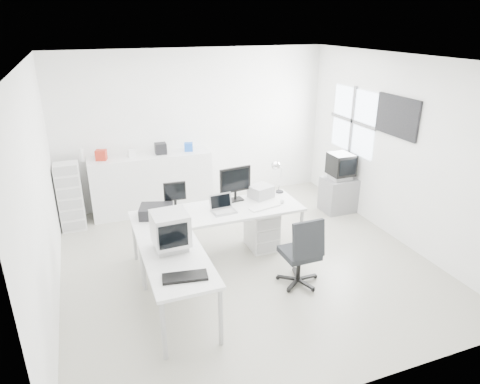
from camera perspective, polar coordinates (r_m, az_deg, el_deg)
name	(u,v)px	position (r m, az deg, el deg)	size (l,w,h in m)	color
floor	(245,261)	(6.27, 0.66, -9.15)	(5.00, 5.00, 0.01)	silver
ceiling	(246,59)	(5.38, 0.79, 17.28)	(5.00, 5.00, 0.01)	white
back_wall	(196,128)	(7.96, -5.94, 8.52)	(5.00, 0.02, 2.80)	white
left_wall	(40,195)	(5.35, -25.10, -0.35)	(0.02, 5.00, 2.80)	white
right_wall	(399,150)	(6.94, 20.39, 5.23)	(0.02, 5.00, 2.80)	white
window	(353,121)	(7.79, 14.80, 9.14)	(0.02, 1.20, 1.10)	white
wall_picture	(397,116)	(6.88, 20.22, 9.43)	(0.04, 0.90, 0.60)	black
main_desk	(219,234)	(6.20, -2.86, -5.59)	(2.40, 0.80, 0.75)	silver
side_desk	(178,287)	(5.10, -8.24, -12.49)	(0.70, 1.40, 0.75)	silver
drawer_pedestal	(262,229)	(6.49, 2.92, -4.96)	(0.40, 0.50, 0.60)	silver
inkjet_printer	(156,211)	(5.91, -11.11, -2.54)	(0.43, 0.34, 0.15)	black
lcd_monitor_small	(175,196)	(6.05, -8.66, -0.58)	(0.31, 0.18, 0.39)	black
lcd_monitor_large	(235,184)	(6.26, -0.63, 1.05)	(0.49, 0.20, 0.51)	black
laptop	(224,205)	(5.91, -2.19, -1.70)	(0.35, 0.36, 0.24)	#B7B7BA
white_keyboard	(265,207)	(6.11, 3.32, -1.99)	(0.47, 0.15, 0.02)	silver
white_mouse	(282,201)	(6.26, 5.65, -1.22)	(0.07, 0.07, 0.07)	silver
laser_printer	(261,192)	(6.43, 2.82, 0.06)	(0.32, 0.28, 0.18)	#A0A0A0
desk_lamp	(280,178)	(6.58, 5.36, 1.93)	(0.16, 0.16, 0.49)	silver
crt_monitor	(171,233)	(5.01, -9.24, -5.46)	(0.36, 0.36, 0.41)	#B7B7BA
black_keyboard	(185,277)	(4.56, -7.35, -11.15)	(0.47, 0.19, 0.03)	black
office_chair	(300,250)	(5.60, 7.94, -7.62)	(0.57, 0.57, 0.99)	#222427
tv_cabinet	(338,195)	(7.91, 12.98, -0.34)	(0.57, 0.46, 0.62)	slate
crt_tv	(341,167)	(7.73, 13.31, 3.33)	(0.50, 0.48, 0.45)	black
sideboard	(152,183)	(7.79, -11.66, 1.16)	(2.11, 0.53, 1.05)	silver
clutter_box_a	(101,155)	(7.53, -18.03, 4.70)	(0.17, 0.15, 0.17)	#B22919
clutter_box_b	(132,153)	(7.57, -14.24, 5.03)	(0.13, 0.11, 0.13)	silver
clutter_box_c	(161,149)	(7.63, -10.54, 5.72)	(0.19, 0.17, 0.19)	black
clutter_box_d	(189,147)	(7.73, -6.87, 5.99)	(0.15, 0.13, 0.15)	blue
clutter_bottle	(82,155)	(7.56, -20.33, 4.66)	(0.07, 0.07, 0.22)	silver
filing_cabinet	(70,197)	(7.53, -21.68, -0.57)	(0.38, 0.46, 1.10)	silver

